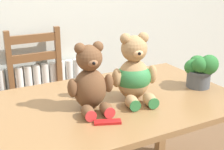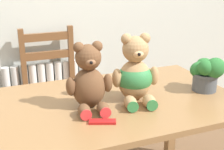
{
  "view_description": "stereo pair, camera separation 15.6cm",
  "coord_description": "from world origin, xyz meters",
  "px_view_note": "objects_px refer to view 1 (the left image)",
  "views": [
    {
      "loc": [
        -0.65,
        -0.92,
        1.37
      ],
      "look_at": [
        0.03,
        0.39,
        0.86
      ],
      "focal_mm": 50.0,
      "sensor_mm": 36.0,
      "label": 1
    },
    {
      "loc": [
        -0.51,
        -0.98,
        1.37
      ],
      "look_at": [
        0.03,
        0.39,
        0.86
      ],
      "focal_mm": 50.0,
      "sensor_mm": 36.0,
      "label": 2
    }
  ],
  "objects_px": {
    "potted_plant": "(200,70)",
    "chocolate_bar": "(108,122)",
    "teddy_bear_left": "(90,81)",
    "wooden_chair_behind": "(42,95)",
    "teddy_bear_right": "(134,74)"
  },
  "relations": [
    {
      "from": "potted_plant",
      "to": "chocolate_bar",
      "type": "relative_size",
      "value": 1.67
    },
    {
      "from": "teddy_bear_left",
      "to": "potted_plant",
      "type": "xyz_separation_m",
      "value": [
        0.67,
        -0.03,
        -0.04
      ]
    },
    {
      "from": "teddy_bear_left",
      "to": "wooden_chair_behind",
      "type": "bearing_deg",
      "value": -81.89
    },
    {
      "from": "wooden_chair_behind",
      "to": "potted_plant",
      "type": "distance_m",
      "value": 1.18
    },
    {
      "from": "wooden_chair_behind",
      "to": "chocolate_bar",
      "type": "bearing_deg",
      "value": 91.35
    },
    {
      "from": "teddy_bear_left",
      "to": "potted_plant",
      "type": "distance_m",
      "value": 0.67
    },
    {
      "from": "wooden_chair_behind",
      "to": "chocolate_bar",
      "type": "distance_m",
      "value": 1.06
    },
    {
      "from": "teddy_bear_right",
      "to": "potted_plant",
      "type": "bearing_deg",
      "value": -173.22
    },
    {
      "from": "teddy_bear_right",
      "to": "potted_plant",
      "type": "relative_size",
      "value": 1.75
    },
    {
      "from": "teddy_bear_left",
      "to": "teddy_bear_right",
      "type": "bearing_deg",
      "value": -172.67
    },
    {
      "from": "wooden_chair_behind",
      "to": "teddy_bear_right",
      "type": "distance_m",
      "value": 0.97
    },
    {
      "from": "teddy_bear_right",
      "to": "wooden_chair_behind",
      "type": "bearing_deg",
      "value": -61.01
    },
    {
      "from": "teddy_bear_right",
      "to": "chocolate_bar",
      "type": "xyz_separation_m",
      "value": [
        -0.25,
        -0.18,
        -0.13
      ]
    },
    {
      "from": "potted_plant",
      "to": "chocolate_bar",
      "type": "xyz_separation_m",
      "value": [
        -0.67,
        -0.15,
        -0.1
      ]
    },
    {
      "from": "chocolate_bar",
      "to": "teddy_bear_left",
      "type": "bearing_deg",
      "value": 90.41
    }
  ]
}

